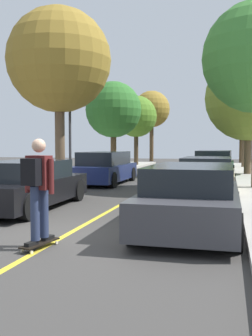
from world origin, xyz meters
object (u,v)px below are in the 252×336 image
at_px(parked_car_left_near, 105,168).
at_px(street_tree_left_far, 136,117).
at_px(parked_car_right_far, 214,165).
at_px(parked_car_right_near, 207,176).
at_px(streetlamp, 70,117).
at_px(street_tree_right_near, 249,98).
at_px(skateboard, 40,243).
at_px(skateboarder, 38,184).
at_px(street_tree_left_nearest, 59,61).
at_px(parked_car_right_nearest, 191,197).
at_px(street_tree_left_farthest, 152,109).
at_px(street_tree_left_near, 113,110).
at_px(street_tree_right_far, 244,108).
at_px(street_tree_right_farthest, 241,115).
at_px(parked_car_left_nearest, 27,185).
at_px(fire_hydrant, 6,184).

bearing_deg(parked_car_left_near, street_tree_left_far, 97.28).
relative_size(parked_car_right_far, street_tree_left_far, 0.79).
relative_size(parked_car_right_near, streetlamp, 0.90).
bearing_deg(street_tree_right_near, parked_car_left_near, -137.51).
bearing_deg(parked_car_left_near, skateboard, -78.08).
bearing_deg(skateboarder, street_tree_left_nearest, 112.10).
bearing_deg(skateboard, street_tree_left_nearest, 112.20).
distance_m(parked_car_right_nearest, street_tree_left_farthest, 29.38).
distance_m(street_tree_left_near, skateboarder, 18.55).
xyz_separation_m(street_tree_left_nearest, street_tree_right_far, (8.03, 13.46, -1.02)).
distance_m(street_tree_left_near, street_tree_left_far, 6.28).
xyz_separation_m(street_tree_left_near, street_tree_right_farthest, (8.03, 11.84, 0.40)).
bearing_deg(parked_car_right_nearest, street_tree_left_near, 111.83).
bearing_deg(street_tree_left_far, street_tree_left_nearest, -90.00).
xyz_separation_m(parked_car_left_nearest, street_tree_right_near, (6.30, 12.72, 3.61)).
height_order(parked_car_right_nearest, streetlamp, streetlamp).
relative_size(parked_car_left_near, parked_car_right_far, 1.10).
distance_m(parked_car_left_near, street_tree_left_nearest, 4.98).
height_order(parked_car_right_far, street_tree_left_near, street_tree_left_near).
relative_size(parked_car_right_near, street_tree_right_far, 0.74).
bearing_deg(parked_car_left_near, street_tree_right_near, 42.49).
xyz_separation_m(street_tree_left_nearest, skateboarder, (3.97, -9.77, -4.18)).
bearing_deg(street_tree_right_far, parked_car_left_near, -116.69).
bearing_deg(parked_car_right_nearest, parked_car_left_nearest, 161.06).
height_order(street_tree_left_nearest, street_tree_left_far, street_tree_left_nearest).
xyz_separation_m(street_tree_left_near, skateboard, (3.97, -17.87, -3.80)).
bearing_deg(parked_car_right_far, street_tree_right_farthest, 83.55).
bearing_deg(parked_car_right_nearest, parked_car_right_far, 90.00).
bearing_deg(parked_car_left_nearest, skateboard, -58.78).
distance_m(fire_hydrant, skateboard, 6.35).
distance_m(street_tree_left_nearest, fire_hydrant, 6.67).
relative_size(street_tree_left_nearest, street_tree_right_farthest, 1.18).
xyz_separation_m(parked_car_right_nearest, street_tree_right_far, (1.72, 21.06, 3.60)).
distance_m(parked_car_right_near, street_tree_left_far, 17.58).
relative_size(street_tree_right_near, skateboarder, 3.70).
height_order(parked_car_right_far, skateboard, parked_car_right_far).
height_order(street_tree_left_far, streetlamp, street_tree_left_far).
relative_size(street_tree_right_near, skateboard, 7.45).
bearing_deg(street_tree_left_near, parked_car_right_nearest, -68.17).
relative_size(parked_car_right_nearest, skateboard, 5.08).
height_order(parked_car_right_near, street_tree_left_farthest, street_tree_left_farthest).
height_order(parked_car_right_near, skateboard, parked_car_right_near).
distance_m(parked_car_right_near, street_tree_left_nearest, 8.01).
height_order(street_tree_left_farthest, skateboarder, street_tree_left_farthest).
distance_m(parked_car_left_near, street_tree_left_far, 13.97).
bearing_deg(parked_car_right_nearest, street_tree_right_far, 85.32).
bearing_deg(parked_car_right_nearest, skateboarder, -137.06).
bearing_deg(parked_car_right_near, street_tree_left_near, 122.72).
distance_m(parked_car_right_nearest, parked_car_right_near, 5.92).
bearing_deg(street_tree_right_farthest, street_tree_left_nearest, -111.89).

